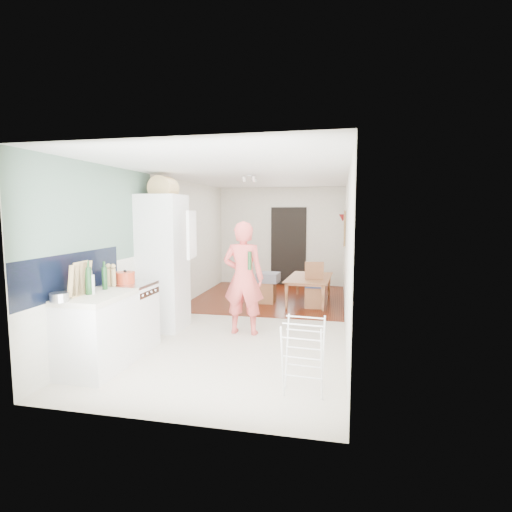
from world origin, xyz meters
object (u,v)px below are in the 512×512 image
at_px(drying_rack, 304,357).
at_px(stool, 267,293).
at_px(dining_table, 311,292).
at_px(dining_chair, 314,285).
at_px(person, 243,268).

bearing_deg(drying_rack, stool, 110.71).
distance_m(dining_table, drying_rack, 4.24).
height_order(dining_chair, stool, dining_chair).
bearing_deg(dining_table, stool, 108.22).
height_order(dining_table, drying_rack, drying_rack).
height_order(dining_table, dining_chair, dining_chair).
distance_m(stool, drying_rack, 4.15).
bearing_deg(dining_chair, drying_rack, -93.24).
bearing_deg(drying_rack, dining_table, 98.23).
bearing_deg(stool, dining_chair, -9.97).
distance_m(dining_chair, drying_rack, 3.82).
bearing_deg(dining_table, person, 162.61).
distance_m(person, stool, 2.24).
distance_m(dining_table, stool, 0.92).
xyz_separation_m(dining_table, drying_rack, (0.23, -4.23, 0.17)).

